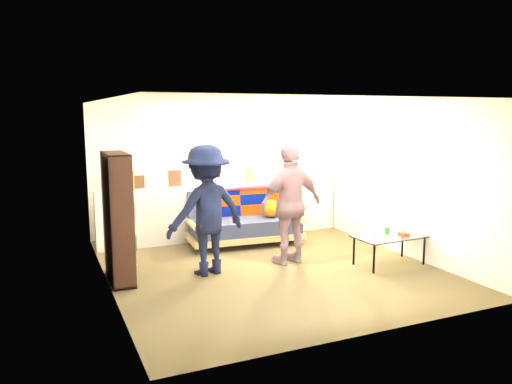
% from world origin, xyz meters
% --- Properties ---
extents(ground, '(5.00, 5.00, 0.00)m').
position_xyz_m(ground, '(0.00, 0.00, 0.00)').
color(ground, brown).
rests_on(ground, ground).
extents(room_shell, '(4.60, 5.05, 2.45)m').
position_xyz_m(room_shell, '(0.00, 0.47, 1.67)').
color(room_shell, silver).
rests_on(room_shell, ground).
extents(half_wall_ledge, '(4.45, 0.15, 1.00)m').
position_xyz_m(half_wall_ledge, '(0.00, 1.80, 0.50)').
color(half_wall_ledge, silver).
rests_on(half_wall_ledge, ground).
extents(ledge_decor, '(2.97, 0.02, 0.45)m').
position_xyz_m(ledge_decor, '(-0.23, 1.78, 1.18)').
color(ledge_decor, brown).
rests_on(ledge_decor, half_wall_ledge).
extents(futon_sofa, '(1.99, 1.06, 0.83)m').
position_xyz_m(futon_sofa, '(0.20, 1.36, 0.39)').
color(futon_sofa, tan).
rests_on(futon_sofa, ground).
extents(bookshelf, '(0.29, 0.86, 1.73)m').
position_xyz_m(bookshelf, '(-2.08, 0.22, 0.81)').
color(bookshelf, black).
rests_on(bookshelf, ground).
extents(coffee_table, '(1.07, 0.62, 0.54)m').
position_xyz_m(coffee_table, '(1.70, -0.66, 0.41)').
color(coffee_table, black).
rests_on(coffee_table, ground).
extents(floor_lamp, '(0.39, 0.32, 1.67)m').
position_xyz_m(floor_lamp, '(1.09, 1.40, 1.18)').
color(floor_lamp, black).
rests_on(floor_lamp, ground).
extents(person_left, '(1.28, 0.89, 1.81)m').
position_xyz_m(person_left, '(-0.91, 0.04, 0.90)').
color(person_left, black).
rests_on(person_left, ground).
extents(person_right, '(1.10, 0.58, 1.79)m').
position_xyz_m(person_right, '(0.39, 0.01, 0.90)').
color(person_right, '#CD8499').
rests_on(person_right, ground).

